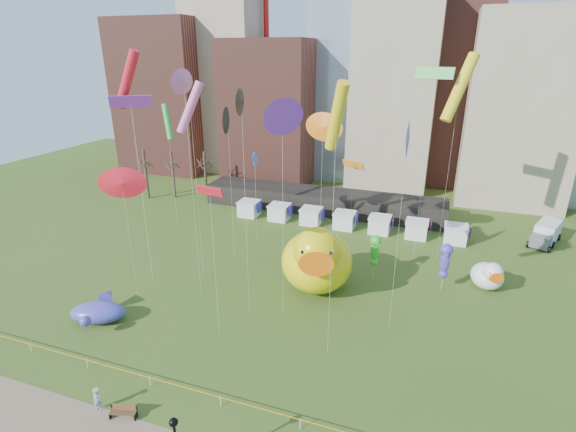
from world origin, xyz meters
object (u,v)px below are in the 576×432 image
at_px(park_bench, 123,411).
at_px(woman, 97,400).
at_px(seahorse_green, 375,248).
at_px(seahorse_purple, 446,258).
at_px(box_truck, 546,233).
at_px(whale_inflatable, 99,311).
at_px(big_duck, 317,259).
at_px(small_duck, 488,275).

distance_m(park_bench, woman, 2.14).
distance_m(seahorse_green, seahorse_purple, 7.38).
distance_m(seahorse_purple, box_truck, 21.86).
bearing_deg(whale_inflatable, woman, -69.42).
bearing_deg(whale_inflatable, big_duck, 14.08).
bearing_deg(seahorse_green, park_bench, -137.83).
relative_size(small_duck, park_bench, 2.55).
height_order(seahorse_green, woman, seahorse_green).
height_order(big_duck, seahorse_purple, big_duck).
distance_m(big_duck, box_truck, 33.60).
distance_m(park_bench, box_truck, 54.36).
relative_size(big_duck, woman, 6.67).
xyz_separation_m(park_bench, woman, (-2.11, -0.09, 0.34)).
height_order(whale_inflatable, park_bench, whale_inflatable).
xyz_separation_m(small_duck, seahorse_green, (-11.91, -1.55, 2.03)).
bearing_deg(woman, seahorse_green, 40.59).
distance_m(seahorse_purple, park_bench, 32.81).
bearing_deg(whale_inflatable, seahorse_green, 15.98).
xyz_separation_m(big_duck, woman, (-10.00, -21.17, -2.80)).
relative_size(big_duck, seahorse_purple, 2.05).
bearing_deg(seahorse_purple, park_bench, -127.30).
bearing_deg(woman, park_bench, -16.62).
distance_m(whale_inflatable, box_truck, 55.05).
relative_size(seahorse_green, woman, 3.07).
bearing_deg(box_truck, big_duck, -116.37).
distance_m(big_duck, seahorse_purple, 13.35).
xyz_separation_m(seahorse_green, park_bench, (-13.16, -25.89, -3.11)).
height_order(small_duck, seahorse_green, seahorse_green).
relative_size(small_duck, seahorse_green, 0.95).
height_order(park_bench, box_truck, box_truck).
xyz_separation_m(seahorse_purple, whale_inflatable, (-30.41, -16.59, -2.79)).
bearing_deg(seahorse_purple, whale_inflatable, -149.74).
bearing_deg(seahorse_green, whale_inflatable, -164.33).
bearing_deg(seahorse_purple, woman, -129.97).
distance_m(seahorse_green, woman, 30.26).
relative_size(big_duck, small_duck, 2.29).
bearing_deg(box_truck, seahorse_green, -116.77).
relative_size(seahorse_purple, box_truck, 0.80).
relative_size(whale_inflatable, box_truck, 0.93).
bearing_deg(seahorse_purple, big_duck, -159.55).
relative_size(park_bench, woman, 1.14).
distance_m(whale_inflatable, woman, 11.81).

